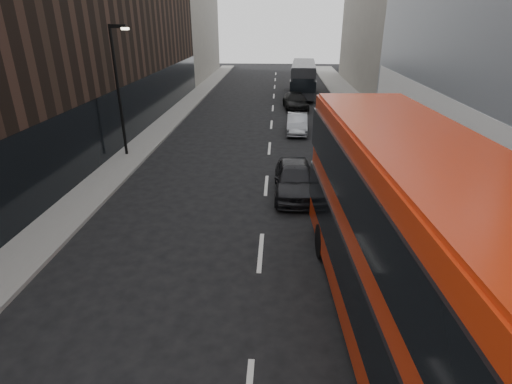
# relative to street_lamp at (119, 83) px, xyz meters

# --- Properties ---
(sidewalk_right) EXTENTS (3.00, 80.00, 0.15)m
(sidewalk_right) POSITION_rel_street_lamp_xyz_m (15.72, 7.00, -4.11)
(sidewalk_right) COLOR slate
(sidewalk_right) RESTS_ON ground
(sidewalk_left) EXTENTS (2.00, 80.00, 0.15)m
(sidewalk_left) POSITION_rel_street_lamp_xyz_m (0.22, 7.00, -4.11)
(sidewalk_left) COLOR slate
(sidewalk_left) RESTS_ON ground
(building_left_mid) EXTENTS (5.00, 24.00, 14.00)m
(building_left_mid) POSITION_rel_street_lamp_xyz_m (-3.28, 12.00, 2.82)
(building_left_mid) COLOR black
(building_left_mid) RESTS_ON ground
(building_left_far) EXTENTS (5.00, 20.00, 13.00)m
(building_left_far) POSITION_rel_street_lamp_xyz_m (-3.28, 34.00, 2.32)
(building_left_far) COLOR slate
(building_left_far) RESTS_ON ground
(street_lamp) EXTENTS (1.06, 0.22, 7.00)m
(street_lamp) POSITION_rel_street_lamp_xyz_m (0.00, 0.00, 0.00)
(street_lamp) COLOR black
(street_lamp) RESTS_ON sidewalk_left
(red_bus) EXTENTS (3.75, 12.84, 5.12)m
(red_bus) POSITION_rel_street_lamp_xyz_m (11.83, -14.04, -1.34)
(red_bus) COLOR #B9280B
(red_bus) RESTS_ON ground
(grey_bus) EXTENTS (2.96, 10.25, 3.28)m
(grey_bus) POSITION_rel_street_lamp_xyz_m (11.20, 20.64, -2.43)
(grey_bus) COLOR black
(grey_bus) RESTS_ON ground
(car_a) EXTENTS (1.81, 4.47, 1.52)m
(car_a) POSITION_rel_street_lamp_xyz_m (9.51, -4.96, -3.42)
(car_a) COLOR black
(car_a) RESTS_ON ground
(car_b) EXTENTS (1.53, 4.01, 1.31)m
(car_b) POSITION_rel_street_lamp_xyz_m (10.06, 5.86, -3.53)
(car_b) COLOR gray
(car_b) RESTS_ON ground
(car_c) EXTENTS (2.38, 4.95, 1.39)m
(car_c) POSITION_rel_street_lamp_xyz_m (10.20, 13.68, -3.49)
(car_c) COLOR black
(car_c) RESTS_ON ground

